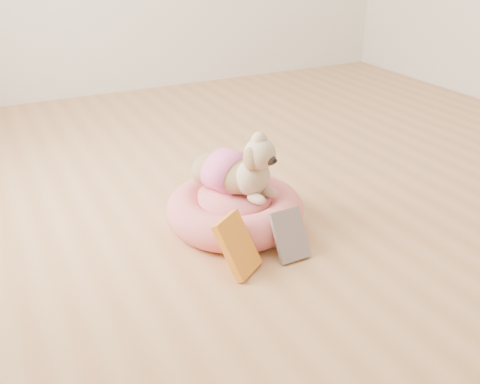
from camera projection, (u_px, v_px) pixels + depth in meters
name	position (u px, v px, depth m)	size (l,w,h in m)	color
floor	(324.00, 196.00, 2.57)	(4.50, 4.50, 0.00)	tan
pet_bed	(235.00, 209.00, 2.30)	(0.59, 0.59, 0.15)	#D46353
dog	(237.00, 159.00, 2.21)	(0.28, 0.40, 0.30)	brown
book_yellow	(237.00, 245.00, 1.97)	(0.15, 0.03, 0.23)	yellow
book_white	(290.00, 235.00, 2.07)	(0.13, 0.02, 0.20)	silver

